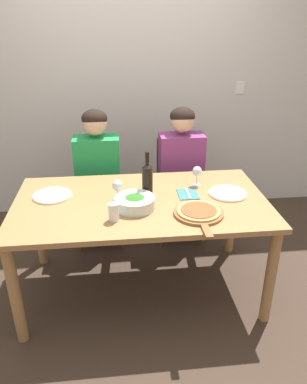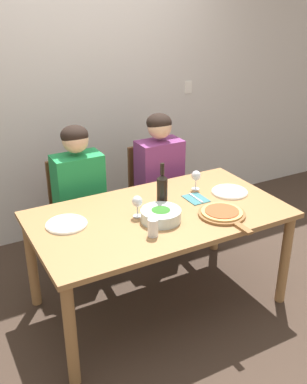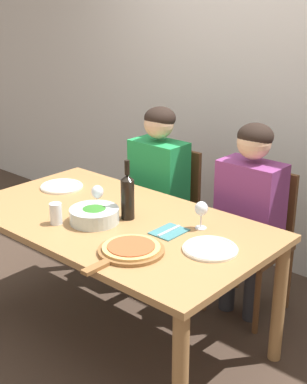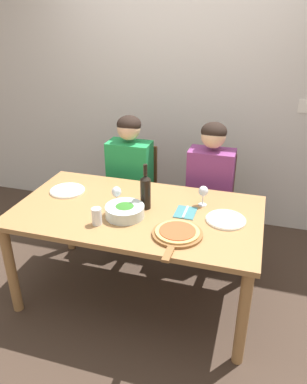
{
  "view_description": "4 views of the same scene",
  "coord_description": "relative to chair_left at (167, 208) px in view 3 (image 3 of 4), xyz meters",
  "views": [
    {
      "loc": [
        -0.16,
        -2.29,
        1.9
      ],
      "look_at": [
        0.09,
        0.03,
        0.8
      ],
      "focal_mm": 35.0,
      "sensor_mm": 36.0,
      "label": 1
    },
    {
      "loc": [
        -1.34,
        -2.37,
        2.15
      ],
      "look_at": [
        -0.04,
        0.02,
        0.9
      ],
      "focal_mm": 42.0,
      "sensor_mm": 36.0,
      "label": 2
    },
    {
      "loc": [
        1.95,
        -1.88,
        1.9
      ],
      "look_at": [
        0.15,
        0.15,
        0.9
      ],
      "focal_mm": 50.0,
      "sensor_mm": 36.0,
      "label": 3
    },
    {
      "loc": [
        0.78,
        -2.18,
        2.02
      ],
      "look_at": [
        0.09,
        0.1,
        0.85
      ],
      "focal_mm": 35.0,
      "sensor_mm": 36.0,
      "label": 4
    }
  ],
  "objects": [
    {
      "name": "fork_on_napkin",
      "position": [
        0.65,
        -0.76,
        0.27
      ],
      "size": [
        0.14,
        0.18,
        0.01
      ],
      "color": "#387075",
      "rests_on": "dining_table"
    },
    {
      "name": "chair_left",
      "position": [
        0.0,
        0.0,
        0.0
      ],
      "size": [
        0.42,
        0.42,
        0.89
      ],
      "color": "brown",
      "rests_on": "ground"
    },
    {
      "name": "chair_right",
      "position": [
        0.72,
        0.0,
        0.0
      ],
      "size": [
        0.42,
        0.42,
        0.89
      ],
      "color": "brown",
      "rests_on": "ground"
    },
    {
      "name": "dinner_plate_right",
      "position": [
        0.93,
        -0.79,
        0.27
      ],
      "size": [
        0.27,
        0.27,
        0.02
      ],
      "color": "silver",
      "rests_on": "dining_table"
    },
    {
      "name": "dining_table",
      "position": [
        0.32,
        -0.82,
        0.17
      ],
      "size": [
        1.73,
        0.96,
        0.75
      ],
      "color": "#9E7042",
      "rests_on": "ground"
    },
    {
      "name": "water_tumbler",
      "position": [
        0.13,
        -1.08,
        0.32
      ],
      "size": [
        0.07,
        0.07,
        0.12
      ],
      "color": "silver",
      "rests_on": "dining_table"
    },
    {
      "name": "back_wall",
      "position": [
        0.32,
        0.59,
        0.87
      ],
      "size": [
        10.0,
        0.06,
        2.7
      ],
      "color": "silver",
      "rests_on": "ground"
    },
    {
      "name": "pizza_on_board",
      "position": [
        0.67,
        -1.07,
        0.28
      ],
      "size": [
        0.32,
        0.46,
        0.04
      ],
      "color": "brown",
      "rests_on": "dining_table"
    },
    {
      "name": "broccoli_bowl",
      "position": [
        0.27,
        -0.93,
        0.31
      ],
      "size": [
        0.27,
        0.27,
        0.09
      ],
      "color": "silver",
      "rests_on": "dining_table"
    },
    {
      "name": "person_man",
      "position": [
        0.72,
        -0.11,
        0.25
      ],
      "size": [
        0.47,
        0.51,
        1.22
      ],
      "color": "#28282D",
      "rests_on": "ground"
    },
    {
      "name": "person_woman",
      "position": [
        -0.0,
        -0.11,
        0.25
      ],
      "size": [
        0.47,
        0.51,
        1.22
      ],
      "color": "#28282D",
      "rests_on": "ground"
    },
    {
      "name": "wine_glass_right",
      "position": [
        0.75,
        -0.62,
        0.37
      ],
      "size": [
        0.07,
        0.07,
        0.15
      ],
      "color": "silver",
      "rests_on": "dining_table"
    },
    {
      "name": "wine_bottle",
      "position": [
        0.37,
        -0.77,
        0.4
      ],
      "size": [
        0.07,
        0.07,
        0.33
      ],
      "color": "black",
      "rests_on": "dining_table"
    },
    {
      "name": "wine_glass_left",
      "position": [
        0.16,
        -0.8,
        0.37
      ],
      "size": [
        0.07,
        0.07,
        0.15
      ],
      "color": "silver",
      "rests_on": "dining_table"
    },
    {
      "name": "ground_plane",
      "position": [
        0.32,
        -0.82,
        -0.48
      ],
      "size": [
        40.0,
        40.0,
        0.0
      ],
      "primitive_type": "plane",
      "color": "#3D2D23"
    },
    {
      "name": "dinner_plate_left",
      "position": [
        -0.3,
        -0.69,
        0.27
      ],
      "size": [
        0.27,
        0.27,
        0.02
      ],
      "color": "silver",
      "rests_on": "dining_table"
    }
  ]
}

